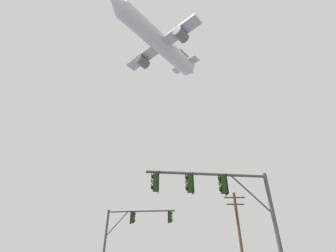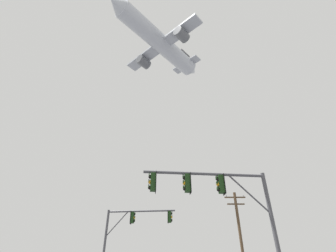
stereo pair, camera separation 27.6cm
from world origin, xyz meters
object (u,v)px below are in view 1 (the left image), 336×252
at_px(signal_pole_far, 130,228).
at_px(airplane, 159,42).
at_px(signal_pole_near, 221,197).
at_px(utility_pole, 240,234).

bearing_deg(signal_pole_far, airplane, 86.39).
bearing_deg(signal_pole_near, utility_pole, 71.65).
distance_m(signal_pole_far, utility_pole, 10.97).
distance_m(signal_pole_far, airplane, 48.12).
bearing_deg(signal_pole_near, signal_pole_far, 119.97).
height_order(signal_pole_far, airplane, airplane).
bearing_deg(utility_pole, signal_pole_far, -159.09).
relative_size(utility_pole, airplane, 0.36).
xyz_separation_m(signal_pole_near, utility_pole, (4.57, 13.77, 0.09)).
bearing_deg(airplane, utility_pole, -56.89).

